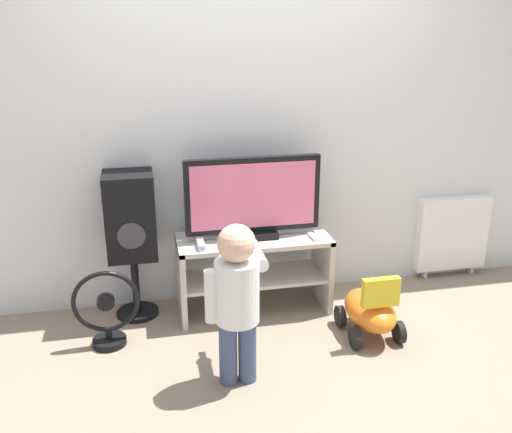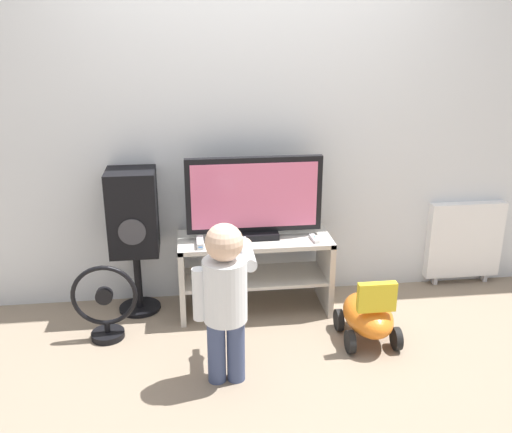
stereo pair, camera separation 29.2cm
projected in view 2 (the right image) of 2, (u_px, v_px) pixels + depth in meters
The scene contains 11 objects.
ground_plane at pixel (258, 323), 3.76m from camera, with size 16.00×16.00×0.00m, color gray.
wall_back at pixel (249, 114), 3.79m from camera, with size 10.00×0.06×2.60m.
tv_stand at pixel (255, 263), 3.84m from camera, with size 1.01×0.41×0.53m.
television at pixel (254, 198), 3.71m from camera, with size 0.89×0.20×0.54m.
game_console at pixel (200, 243), 3.64m from camera, with size 0.04×0.16×0.04m.
remote_primary at pixel (314, 239), 3.72m from camera, with size 0.04×0.13×0.03m.
child at pixel (225, 291), 3.01m from camera, with size 0.35×0.51×0.92m.
speaker_tower at pixel (133, 216), 3.72m from camera, with size 0.31×0.30×0.99m.
floor_fan at pixel (105, 306), 3.52m from camera, with size 0.40×0.21×0.50m.
ride_on_toy at pixel (368, 315), 3.51m from camera, with size 0.33×0.48×0.45m.
radiator at pixel (464, 240), 4.22m from camera, with size 0.57×0.08×0.63m.
Camera 2 is at (-0.43, -3.29, 1.92)m, focal length 40.00 mm.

